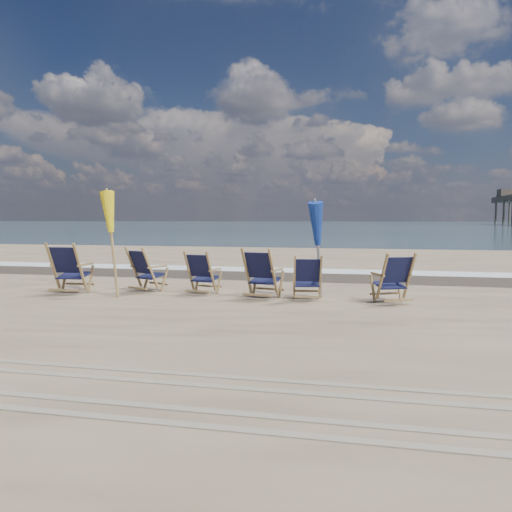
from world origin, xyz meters
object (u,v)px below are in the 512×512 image
at_px(beach_chair_0, 80,269).
at_px(beach_chair_4, 321,278).
at_px(beach_chair_2, 211,273).
at_px(umbrella_blue, 319,227).
at_px(umbrella_yellow, 112,217).
at_px(beach_chair_1, 150,270).
at_px(beach_chair_3, 273,274).
at_px(beach_chair_5, 409,278).

xyz_separation_m(beach_chair_0, beach_chair_4, (5.00, 0.36, -0.10)).
relative_size(beach_chair_2, umbrella_blue, 0.48).
bearing_deg(umbrella_blue, beach_chair_4, -71.38).
bearing_deg(umbrella_blue, umbrella_yellow, -172.08).
distance_m(beach_chair_1, beach_chair_3, 2.76).
xyz_separation_m(beach_chair_1, beach_chair_3, (2.74, -0.33, 0.02)).
distance_m(beach_chair_2, beach_chair_5, 3.95).
height_order(beach_chair_1, beach_chair_4, beach_chair_1).
xyz_separation_m(beach_chair_0, beach_chair_1, (1.34, 0.53, -0.06)).
bearing_deg(beach_chair_2, beach_chair_5, -172.73).
distance_m(beach_chair_1, beach_chair_4, 3.66).
height_order(beach_chair_5, umbrella_yellow, umbrella_yellow).
height_order(beach_chair_0, beach_chair_3, beach_chair_0).
relative_size(beach_chair_0, umbrella_blue, 0.57).
xyz_separation_m(beach_chair_0, umbrella_blue, (4.94, 0.54, 0.89)).
bearing_deg(beach_chair_2, beach_chair_4, -173.83).
distance_m(beach_chair_0, beach_chair_4, 5.01).
bearing_deg(beach_chair_3, beach_chair_4, -157.64).
bearing_deg(umbrella_yellow, beach_chair_4, 5.38).
height_order(beach_chair_2, beach_chair_3, beach_chair_3).
height_order(beach_chair_0, beach_chair_2, beach_chair_0).
bearing_deg(umbrella_blue, beach_chair_0, -173.77).
bearing_deg(umbrella_blue, beach_chair_5, -6.82).
bearing_deg(beach_chair_3, umbrella_blue, -145.76).
height_order(beach_chair_2, umbrella_blue, umbrella_blue).
xyz_separation_m(beach_chair_3, beach_chair_4, (0.91, 0.16, -0.07)).
bearing_deg(beach_chair_3, beach_chair_2, -0.40).
height_order(beach_chair_2, beach_chair_5, beach_chair_5).
bearing_deg(beach_chair_5, umbrella_yellow, -20.66).
bearing_deg(beach_chair_4, beach_chair_2, -13.35).
bearing_deg(beach_chair_1, umbrella_yellow, 70.12).
distance_m(beach_chair_2, umbrella_yellow, 2.32).
distance_m(beach_chair_5, umbrella_yellow, 6.00).
relative_size(beach_chair_2, beach_chair_3, 0.91).
relative_size(beach_chair_4, beach_chair_5, 0.92).
height_order(beach_chair_2, umbrella_yellow, umbrella_yellow).
bearing_deg(umbrella_yellow, beach_chair_0, 177.24).
distance_m(beach_chair_1, umbrella_blue, 3.71).
xyz_separation_m(beach_chair_4, umbrella_yellow, (-4.21, -0.40, 1.20)).
bearing_deg(beach_chair_0, beach_chair_5, -179.67).
bearing_deg(beach_chair_0, umbrella_blue, -176.30).
height_order(beach_chair_4, umbrella_yellow, umbrella_yellow).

